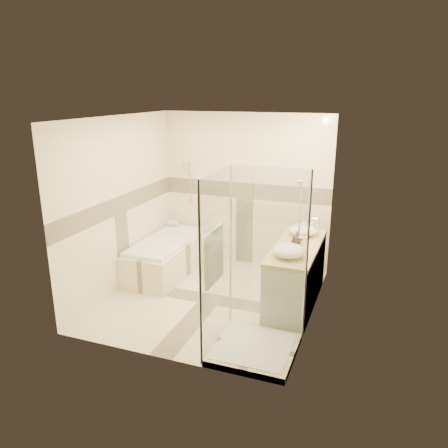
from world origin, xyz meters
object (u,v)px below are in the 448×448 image
(vanity, at_px, (296,275))
(vessel_sink_far, at_px, (289,251))
(shower_enclosure, at_px, (247,307))
(bathtub, at_px, (167,254))
(vessel_sink_near, at_px, (302,230))
(amenity_bottle_a, at_px, (294,242))
(amenity_bottle_b, at_px, (297,238))

(vanity, relative_size, vessel_sink_far, 3.96)
(shower_enclosure, bearing_deg, bathtub, 138.90)
(vessel_sink_near, distance_m, vessel_sink_far, 0.89)
(vessel_sink_far, bearing_deg, vessel_sink_near, 90.00)
(shower_enclosure, height_order, amenity_bottle_a, shower_enclosure)
(vanity, bearing_deg, vessel_sink_near, 92.64)
(shower_enclosure, height_order, vessel_sink_far, shower_enclosure)
(vanity, bearing_deg, shower_enclosure, -102.97)
(shower_enclosure, bearing_deg, amenity_bottle_a, 76.65)
(bathtub, distance_m, amenity_bottle_a, 2.27)
(vanity, xyz_separation_m, vessel_sink_far, (-0.02, -0.46, 0.51))
(vessel_sink_far, bearing_deg, amenity_bottle_a, 90.00)
(vessel_sink_near, relative_size, vessel_sink_far, 0.97)
(bathtub, distance_m, vanity, 2.18)
(vessel_sink_far, bearing_deg, bathtub, 159.23)
(amenity_bottle_a, bearing_deg, vessel_sink_far, -90.00)
(shower_enclosure, bearing_deg, vessel_sink_far, 71.45)
(vessel_sink_far, xyz_separation_m, amenity_bottle_a, (0.00, 0.34, -0.00))
(bathtub, distance_m, amenity_bottle_b, 2.24)
(bathtub, height_order, amenity_bottle_a, amenity_bottle_a)
(shower_enclosure, relative_size, vessel_sink_near, 5.12)
(vessel_sink_near, bearing_deg, amenity_bottle_a, -90.00)
(shower_enclosure, relative_size, amenity_bottle_a, 12.61)
(shower_enclosure, relative_size, vessel_sink_far, 4.99)
(shower_enclosure, xyz_separation_m, amenity_bottle_a, (0.27, 1.15, 0.43))
(bathtub, distance_m, vessel_sink_near, 2.22)
(bathtub, relative_size, vessel_sink_far, 4.15)
(vessel_sink_near, bearing_deg, vanity, -87.36)
(vessel_sink_near, xyz_separation_m, vessel_sink_far, (0.00, -0.89, 0.00))
(vanity, distance_m, amenity_bottle_b, 0.51)
(vessel_sink_far, distance_m, amenity_bottle_b, 0.52)
(bathtub, xyz_separation_m, amenity_bottle_b, (2.13, -0.29, 0.63))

